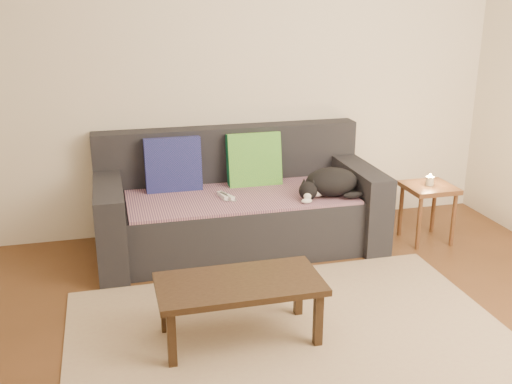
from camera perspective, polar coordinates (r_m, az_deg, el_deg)
ground at (r=3.35m, az=4.42°, el=-15.46°), size 4.50×4.50×0.00m
back_wall at (r=4.75m, az=-3.04°, el=11.57°), size 4.50×0.04×2.60m
sofa at (r=4.57m, az=-1.76°, el=-1.48°), size 2.10×0.94×0.87m
throw_blanket at (r=4.45m, az=-1.52°, el=-0.41°), size 1.66×0.74×0.02m
cushion_navy at (r=4.56m, az=-7.90°, el=2.53°), size 0.42×0.15×0.43m
cushion_green at (r=4.67m, az=-0.20°, el=3.08°), size 0.42×0.18×0.43m
cat at (r=4.43m, az=7.02°, el=0.86°), size 0.52×0.40×0.21m
wii_remote_a at (r=4.37m, az=-2.78°, el=-0.43°), size 0.09×0.15×0.03m
wii_remote_b at (r=4.39m, az=-3.17°, el=-0.36°), size 0.06×0.15×0.03m
side_table at (r=4.83m, az=16.10°, el=-0.29°), size 0.37×0.37×0.46m
candle at (r=4.79m, az=16.23°, el=1.04°), size 0.06×0.06×0.09m
rug at (r=3.47m, az=3.61°, el=-14.05°), size 2.50×1.80×0.01m
coffee_table at (r=3.34m, az=-1.58°, el=-9.18°), size 0.91×0.46×0.36m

